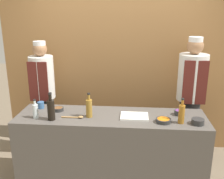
# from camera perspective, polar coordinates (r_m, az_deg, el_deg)

# --- Properties ---
(cabinet_wall) EXTENTS (3.43, 0.18, 2.40)m
(cabinet_wall) POSITION_cam_1_polar(r_m,az_deg,el_deg) (3.99, 1.22, 4.41)
(cabinet_wall) COLOR olive
(cabinet_wall) RESTS_ON ground_plane
(counter) EXTENTS (2.19, 0.61, 0.90)m
(counter) POSITION_cam_1_polar(r_m,az_deg,el_deg) (3.24, -0.19, -13.09)
(counter) COLOR #514C47
(counter) RESTS_ON ground_plane
(sauce_bowl_orange) EXTENTS (0.16, 0.16, 0.04)m
(sauce_bowl_orange) POSITION_cam_1_polar(r_m,az_deg,el_deg) (2.92, 11.13, -6.59)
(sauce_bowl_orange) COLOR #2D2D2D
(sauce_bowl_orange) RESTS_ON counter
(sauce_bowl_brown) EXTENTS (0.12, 0.12, 0.04)m
(sauce_bowl_brown) POSITION_cam_1_polar(r_m,az_deg,el_deg) (3.24, -11.56, -4.17)
(sauce_bowl_brown) COLOR #2D2D2D
(sauce_bowl_brown) RESTS_ON counter
(sauce_bowl_purple) EXTENTS (0.11, 0.11, 0.06)m
(sauce_bowl_purple) POSITION_cam_1_polar(r_m,az_deg,el_deg) (3.15, 14.40, -4.83)
(sauce_bowl_purple) COLOR #2D2D2D
(sauce_bowl_purple) RESTS_ON counter
(sauce_bowl_red) EXTENTS (0.13, 0.13, 0.06)m
(sauce_bowl_red) POSITION_cam_1_polar(r_m,az_deg,el_deg) (2.96, 18.18, -6.58)
(sauce_bowl_red) COLOR #2D2D2D
(sauce_bowl_red) RESTS_ON counter
(cutting_board) EXTENTS (0.31, 0.23, 0.02)m
(cutting_board) POSITION_cam_1_polar(r_m,az_deg,el_deg) (3.01, 4.88, -5.82)
(cutting_board) COLOR white
(cutting_board) RESTS_ON counter
(bottle_amber) EXTENTS (0.07, 0.07, 0.28)m
(bottle_amber) POSITION_cam_1_polar(r_m,az_deg,el_deg) (2.91, 14.90, -5.07)
(bottle_amber) COLOR #9E661E
(bottle_amber) RESTS_ON counter
(bottle_soy) EXTENTS (0.08, 0.08, 0.32)m
(bottle_soy) POSITION_cam_1_polar(r_m,az_deg,el_deg) (2.96, -13.13, -4.22)
(bottle_soy) COLOR black
(bottle_soy) RESTS_ON counter
(bottle_clear) EXTENTS (0.06, 0.06, 0.22)m
(bottle_clear) POSITION_cam_1_polar(r_m,az_deg,el_deg) (3.07, -16.33, -4.45)
(bottle_clear) COLOR silver
(bottle_clear) RESTS_ON counter
(bottle_vinegar) EXTENTS (0.07, 0.07, 0.29)m
(bottle_vinegar) POSITION_cam_1_polar(r_m,az_deg,el_deg) (2.98, -5.02, -3.97)
(bottle_vinegar) COLOR olive
(bottle_vinegar) RESTS_ON counter
(cup_blue) EXTENTS (0.08, 0.08, 0.08)m
(cup_blue) POSITION_cam_1_polar(r_m,az_deg,el_deg) (3.36, -15.21, -3.28)
(cup_blue) COLOR #386093
(cup_blue) RESTS_ON counter
(wooden_spoon) EXTENTS (0.25, 0.04, 0.03)m
(wooden_spoon) POSITION_cam_1_polar(r_m,az_deg,el_deg) (3.00, -7.97, -5.97)
(wooden_spoon) COLOR #B2844C
(wooden_spoon) RESTS_ON counter
(chef_left) EXTENTS (0.33, 0.33, 1.67)m
(chef_left) POSITION_cam_1_polar(r_m,az_deg,el_deg) (3.83, -14.70, -1.23)
(chef_left) COLOR #28282D
(chef_left) RESTS_ON ground_plane
(chef_right) EXTENTS (0.38, 0.38, 1.74)m
(chef_right) POSITION_cam_1_polar(r_m,az_deg,el_deg) (3.68, 16.73, -1.59)
(chef_right) COLOR #28282D
(chef_right) RESTS_ON ground_plane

